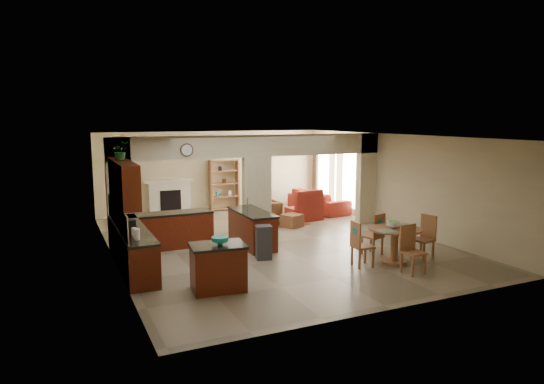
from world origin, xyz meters
name	(u,v)px	position (x,y,z in m)	size (l,w,h in m)	color
floor	(271,242)	(0.00, 0.00, 0.00)	(10.00, 10.00, 0.00)	#83745A
ceiling	(271,136)	(0.00, 0.00, 2.80)	(10.00, 10.00, 0.00)	white
wall_back	(213,171)	(0.00, 5.00, 1.40)	(8.00, 8.00, 0.00)	tan
wall_front	(395,230)	(0.00, -5.00, 1.40)	(8.00, 8.00, 0.00)	tan
wall_left	(111,201)	(-4.00, 0.00, 1.40)	(10.00, 10.00, 0.00)	tan
wall_right	(395,182)	(4.00, 0.00, 1.40)	(10.00, 10.00, 0.00)	tan
partition_left_pier	(119,194)	(-3.70, 1.00, 1.40)	(0.60, 0.25, 2.80)	tan
partition_center_pier	(257,196)	(0.00, 1.00, 1.10)	(0.80, 0.25, 2.20)	tan
partition_right_pier	(366,178)	(3.70, 1.00, 1.40)	(0.60, 0.25, 2.80)	tan
partition_header	(256,146)	(0.00, 1.00, 2.50)	(8.00, 0.25, 0.60)	tan
kitchen_counter	(148,240)	(-3.26, -0.25, 0.46)	(2.52, 3.29, 1.48)	#3A0E06
upper_cabinets	(123,182)	(-3.82, -0.80, 1.92)	(0.35, 2.40, 0.90)	#3A0E06
peninsula	(252,228)	(-0.60, -0.11, 0.46)	(0.70, 1.85, 0.91)	#3A0E06
wall_clock	(187,150)	(-2.00, 0.85, 2.45)	(0.34, 0.34, 0.03)	#53321B
rug	(279,223)	(1.20, 2.10, 0.01)	(1.60, 1.30, 0.01)	brown
fireplace	(170,197)	(-1.60, 4.83, 0.61)	(1.60, 0.35, 1.20)	beige
shelving_unit	(224,185)	(0.35, 4.82, 0.90)	(1.00, 0.32, 1.80)	brown
window_a	(350,180)	(3.97, 2.30, 1.20)	(0.02, 0.90, 1.90)	white
window_b	(324,174)	(3.97, 4.00, 1.20)	(0.02, 0.90, 1.90)	white
glazed_door	(337,181)	(3.97, 3.15, 1.05)	(0.02, 0.70, 2.10)	white
drape_a_left	(359,182)	(3.93, 1.70, 1.20)	(0.10, 0.28, 2.30)	#431F1B
drape_a_right	(340,178)	(3.93, 2.90, 1.20)	(0.10, 0.28, 2.30)	#431F1B
drape_b_left	(332,176)	(3.93, 3.40, 1.20)	(0.10, 0.28, 2.30)	#431F1B
drape_b_right	(315,173)	(3.93, 4.60, 1.20)	(0.10, 0.28, 2.30)	#431F1B
ceiling_fan	(275,140)	(1.50, 3.00, 2.56)	(1.00, 1.00, 0.10)	white
kitchen_island	(218,267)	(-2.41, -2.83, 0.45)	(1.11, 0.85, 0.90)	#3A0E06
teal_bowl	(220,241)	(-2.37, -2.86, 0.97)	(0.32, 0.32, 0.15)	teal
trash_can	(264,244)	(-0.81, -1.33, 0.37)	(0.35, 0.29, 0.74)	#29292B
dining_table	(394,240)	(1.77, -2.83, 0.53)	(1.19, 1.19, 0.81)	brown
fruit_bowl	(393,224)	(1.73, -2.81, 0.90)	(0.31, 0.31, 0.17)	#6CBC28
sofa	(318,201)	(3.30, 3.26, 0.37)	(0.98, 2.50, 0.73)	maroon
chaise	(304,214)	(2.15, 2.17, 0.20)	(1.00, 0.82, 0.40)	maroon
armchair	(267,212)	(0.81, 2.14, 0.36)	(0.76, 0.79, 0.72)	maroon
ottoman	(292,221)	(1.33, 1.41, 0.19)	(0.53, 0.53, 0.38)	maroon
plant	(120,151)	(-3.82, -0.58, 2.57)	(0.36, 0.31, 0.40)	#134816
chair_north	(375,233)	(1.75, -2.14, 0.55)	(0.52, 0.52, 1.02)	brown
chair_east	(425,235)	(2.67, -2.82, 0.55)	(0.50, 0.50, 1.02)	brown
chair_south	(411,247)	(1.65, -3.52, 0.55)	(0.44, 0.44, 1.02)	brown
chair_west	(359,242)	(0.89, -2.73, 0.55)	(0.45, 0.45, 1.02)	brown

